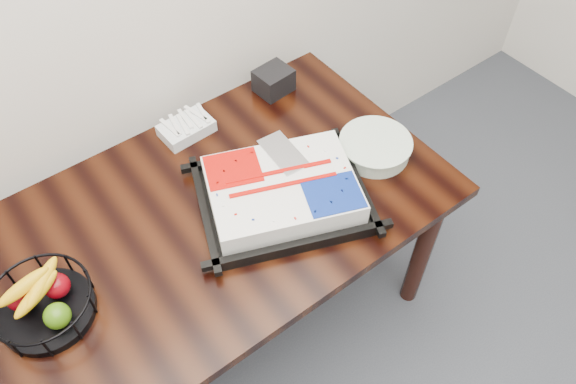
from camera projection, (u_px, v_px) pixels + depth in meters
table at (177, 249)px, 1.80m from camera, size 1.80×0.90×0.75m
cake_tray at (282, 192)px, 1.77m from camera, size 0.63×0.57×0.11m
fruit_basket at (42, 303)px, 1.51m from camera, size 0.28×0.28×0.15m
plate_stack at (375, 147)px, 1.92m from camera, size 0.25×0.25×0.06m
fork_bag at (186, 128)px, 1.98m from camera, size 0.19×0.13×0.05m
napkin_box at (274, 81)px, 2.11m from camera, size 0.14×0.12×0.09m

